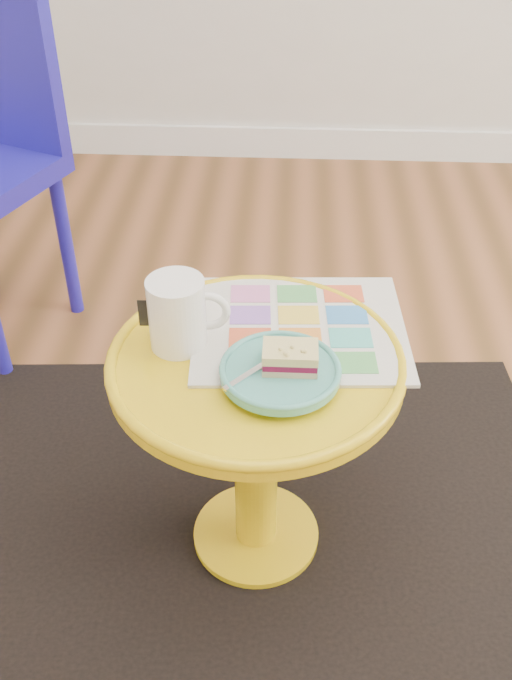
{
  "coord_description": "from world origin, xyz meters",
  "views": [
    {
      "loc": [
        -0.53,
        -0.83,
        1.26
      ],
      "look_at": [
        -0.59,
        0.14,
        0.51
      ],
      "focal_mm": 40.0,
      "sensor_mm": 36.0,
      "label": 1
    }
  ],
  "objects_px": {
    "mug": "(179,312)",
    "plate": "(280,372)",
    "side_table": "(256,417)",
    "newspaper": "(299,328)"
  },
  "relations": [
    {
      "from": "mug",
      "to": "plate",
      "type": "distance_m",
      "value": 0.2
    },
    {
      "from": "plate",
      "to": "mug",
      "type": "bearing_deg",
      "value": 152.05
    },
    {
      "from": "mug",
      "to": "side_table",
      "type": "bearing_deg",
      "value": -16.77
    },
    {
      "from": "newspaper",
      "to": "mug",
      "type": "relative_size",
      "value": 2.68
    },
    {
      "from": "mug",
      "to": "plate",
      "type": "xyz_separation_m",
      "value": [
        0.17,
        -0.09,
        -0.05
      ]
    },
    {
      "from": "newspaper",
      "to": "plate",
      "type": "distance_m",
      "value": 0.15
    },
    {
      "from": "newspaper",
      "to": "mug",
      "type": "height_order",
      "value": "mug"
    },
    {
      "from": "side_table",
      "to": "mug",
      "type": "bearing_deg",
      "value": 164.92
    },
    {
      "from": "newspaper",
      "to": "mug",
      "type": "distance_m",
      "value": 0.22
    },
    {
      "from": "newspaper",
      "to": "plate",
      "type": "xyz_separation_m",
      "value": [
        -0.03,
        -0.14,
        0.02
      ]
    }
  ]
}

